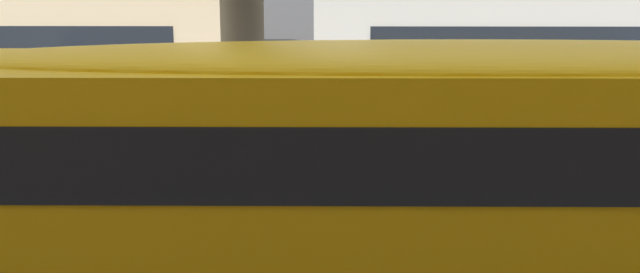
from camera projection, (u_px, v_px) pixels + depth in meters
ground_plane at (277, 268)px, 8.74m from camera, size 400.00×400.00×0.00m
sidewalk_far at (301, 141)px, 15.75m from camera, size 120.00×3.00×0.01m
lane_centreline at (277, 268)px, 8.74m from camera, size 110.00×0.16×0.01m
school_bus at (504, 163)px, 6.93m from camera, size 13.11×3.10×2.93m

